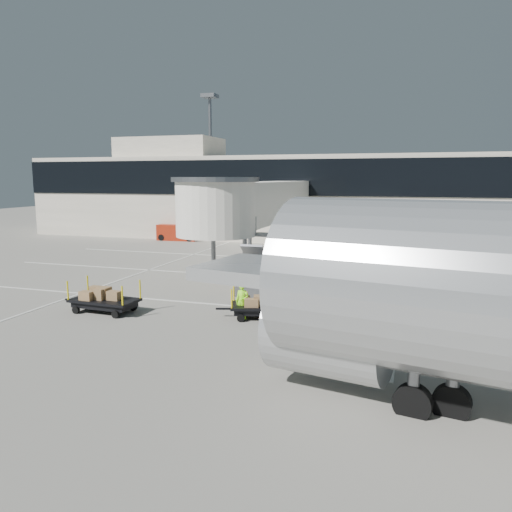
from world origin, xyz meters
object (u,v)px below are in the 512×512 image
Objects in this scene: baggage_tug at (297,292)px; ground_worker at (242,301)px; box_cart_near at (266,306)px; belt_loader at (178,232)px; suitcase_cart at (439,283)px; box_cart_far at (105,301)px; minivan at (432,261)px.

ground_worker is at bearing -99.75° from baggage_tug.
ground_worker is at bearing -170.86° from box_cart_near.
ground_worker is (-1.65, -3.32, 0.23)m from baggage_tug.
belt_loader is (-16.43, 20.42, 0.21)m from baggage_tug.
suitcase_cart is 10.29m from box_cart_near.
baggage_tug is 7.90m from suitcase_cart.
baggage_tug is 8.90m from box_cart_far.
baggage_tug reaches higher than suitcase_cart.
ground_worker reaches higher than box_cart_far.
suitcase_cart is 0.89× the size of belt_loader.
baggage_tug is at bearing 59.48° from box_cart_near.
belt_loader is at bearing 118.59° from ground_worker.
box_cart_near is at bearing -150.71° from suitcase_cart.
box_cart_near is 28.10m from belt_loader.
suitcase_cart is 11.26m from ground_worker.
suitcase_cart is at bearing 33.65° from box_cart_far.
box_cart_far is 6.23m from ground_worker.
box_cart_near is (-7.33, -7.22, 0.01)m from suitcase_cart.
belt_loader is (-15.71, 23.30, 0.23)m from box_cart_near.
baggage_tug is at bearing -161.96° from suitcase_cart.
minivan is at bearing 67.67° from baggage_tug.
suitcase_cart is 3.55m from minivan.
box_cart_near is 1.05m from ground_worker.
box_cart_near is 2.36× the size of ground_worker.
ground_worker is at bearing -61.40° from belt_loader.
suitcase_cart is at bearing 28.24° from box_cart_near.
box_cart_near is 0.87× the size of belt_loader.
belt_loader reaches higher than minivan.
ground_worker is (-0.93, -0.44, 0.25)m from box_cart_near.
suitcase_cart is 0.71× the size of minivan.
baggage_tug is at bearing 31.53° from box_cart_far.
minivan is (6.34, 7.82, 0.61)m from baggage_tug.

